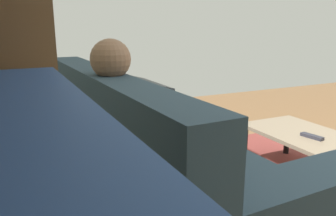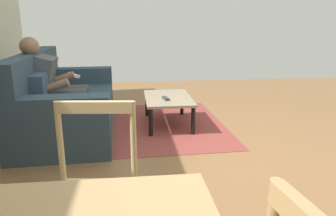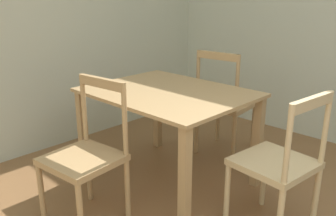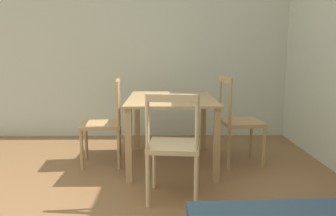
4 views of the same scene
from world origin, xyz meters
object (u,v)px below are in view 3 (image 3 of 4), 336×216
at_px(dining_table, 168,105).
at_px(dining_chair_facing_couch, 278,164).
at_px(dining_chair_by_doorway, 86,156).
at_px(dining_chair_near_wall, 225,104).

relative_size(dining_table, dining_chair_facing_couch, 1.29).
bearing_deg(dining_chair_facing_couch, dining_chair_by_doorway, -141.66).
distance_m(dining_chair_facing_couch, dining_chair_by_doorway, 1.17).
bearing_deg(dining_chair_by_doorway, dining_chair_near_wall, 89.75).
bearing_deg(dining_chair_near_wall, dining_chair_facing_couch, -38.78).
bearing_deg(dining_chair_by_doorway, dining_table, 89.75).
height_order(dining_table, dining_chair_facing_couch, dining_chair_facing_couch).
distance_m(dining_table, dining_chair_by_doorway, 0.75).
relative_size(dining_chair_facing_couch, dining_chair_by_doorway, 0.98).
bearing_deg(dining_chair_near_wall, dining_chair_by_doorway, -90.25).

